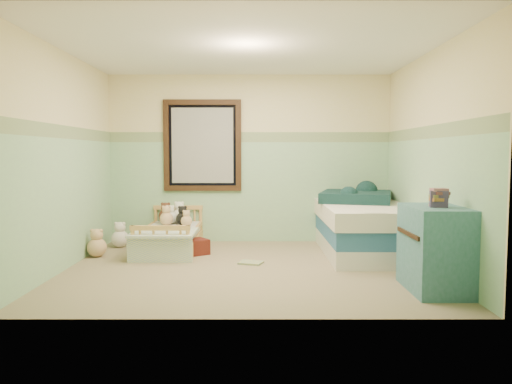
{
  "coord_description": "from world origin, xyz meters",
  "views": [
    {
      "loc": [
        0.1,
        -5.72,
        1.33
      ],
      "look_at": [
        0.1,
        0.35,
        0.86
      ],
      "focal_mm": 35.08,
      "sensor_mm": 36.0,
      "label": 1
    }
  ],
  "objects_px": {
    "toddler_bed_frame": "(170,244)",
    "red_pillow": "(195,247)",
    "twin_bed_frame": "(364,244)",
    "dresser": "(435,249)",
    "plush_floor_cream": "(120,239)",
    "plush_floor_tan": "(97,247)",
    "floor_book": "(251,263)"
  },
  "relations": [
    {
      "from": "red_pillow",
      "to": "floor_book",
      "type": "bearing_deg",
      "value": -36.87
    },
    {
      "from": "plush_floor_tan",
      "to": "twin_bed_frame",
      "type": "bearing_deg",
      "value": 4.73
    },
    {
      "from": "plush_floor_tan",
      "to": "red_pillow",
      "type": "bearing_deg",
      "value": 7.28
    },
    {
      "from": "red_pillow",
      "to": "dresser",
      "type": "bearing_deg",
      "value": -34.5
    },
    {
      "from": "plush_floor_cream",
      "to": "plush_floor_tan",
      "type": "xyz_separation_m",
      "value": [
        -0.12,
        -0.66,
        0.0
      ]
    },
    {
      "from": "plush_floor_tan",
      "to": "floor_book",
      "type": "distance_m",
      "value": 2.03
    },
    {
      "from": "toddler_bed_frame",
      "to": "twin_bed_frame",
      "type": "distance_m",
      "value": 2.63
    },
    {
      "from": "plush_floor_cream",
      "to": "twin_bed_frame",
      "type": "relative_size",
      "value": 0.11
    },
    {
      "from": "twin_bed_frame",
      "to": "floor_book",
      "type": "height_order",
      "value": "twin_bed_frame"
    },
    {
      "from": "plush_floor_cream",
      "to": "dresser",
      "type": "distance_m",
      "value": 4.31
    },
    {
      "from": "toddler_bed_frame",
      "to": "red_pillow",
      "type": "distance_m",
      "value": 0.44
    },
    {
      "from": "twin_bed_frame",
      "to": "dresser",
      "type": "relative_size",
      "value": 2.65
    },
    {
      "from": "twin_bed_frame",
      "to": "red_pillow",
      "type": "height_order",
      "value": "twin_bed_frame"
    },
    {
      "from": "plush_floor_cream",
      "to": "floor_book",
      "type": "relative_size",
      "value": 0.9
    },
    {
      "from": "toddler_bed_frame",
      "to": "plush_floor_cream",
      "type": "xyz_separation_m",
      "value": [
        -0.76,
        0.25,
        0.03
      ]
    },
    {
      "from": "plush_floor_tan",
      "to": "twin_bed_frame",
      "type": "relative_size",
      "value": 0.11
    },
    {
      "from": "plush_floor_tan",
      "to": "dresser",
      "type": "distance_m",
      "value": 4.11
    },
    {
      "from": "toddler_bed_frame",
      "to": "twin_bed_frame",
      "type": "relative_size",
      "value": 0.68
    },
    {
      "from": "twin_bed_frame",
      "to": "plush_floor_cream",
      "type": "bearing_deg",
      "value": 173.69
    },
    {
      "from": "plush_floor_tan",
      "to": "floor_book",
      "type": "xyz_separation_m",
      "value": [
        1.99,
        -0.4,
        -0.11
      ]
    },
    {
      "from": "twin_bed_frame",
      "to": "floor_book",
      "type": "relative_size",
      "value": 8.0
    },
    {
      "from": "red_pillow",
      "to": "plush_floor_cream",
      "type": "bearing_deg",
      "value": 155.77
    },
    {
      "from": "red_pillow",
      "to": "toddler_bed_frame",
      "type": "bearing_deg",
      "value": 144.98
    },
    {
      "from": "toddler_bed_frame",
      "to": "floor_book",
      "type": "xyz_separation_m",
      "value": [
        1.11,
        -0.82,
        -0.08
      ]
    },
    {
      "from": "plush_floor_cream",
      "to": "red_pillow",
      "type": "relative_size",
      "value": 0.76
    },
    {
      "from": "toddler_bed_frame",
      "to": "floor_book",
      "type": "distance_m",
      "value": 1.38
    },
    {
      "from": "plush_floor_cream",
      "to": "twin_bed_frame",
      "type": "height_order",
      "value": "plush_floor_cream"
    },
    {
      "from": "twin_bed_frame",
      "to": "red_pillow",
      "type": "bearing_deg",
      "value": -176.68
    },
    {
      "from": "toddler_bed_frame",
      "to": "red_pillow",
      "type": "xyz_separation_m",
      "value": [
        0.36,
        -0.25,
        0.01
      ]
    },
    {
      "from": "toddler_bed_frame",
      "to": "red_pillow",
      "type": "relative_size",
      "value": 4.58
    },
    {
      "from": "plush_floor_tan",
      "to": "floor_book",
      "type": "relative_size",
      "value": 0.9
    },
    {
      "from": "toddler_bed_frame",
      "to": "dresser",
      "type": "xyz_separation_m",
      "value": [
        2.91,
        -2.0,
        0.32
      ]
    }
  ]
}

